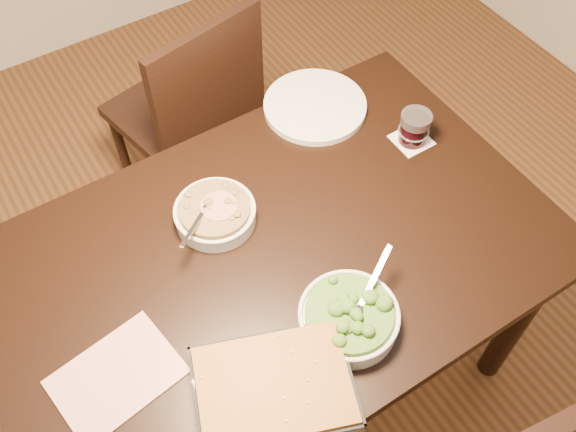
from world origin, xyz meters
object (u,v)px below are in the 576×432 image
at_px(table, 274,273).
at_px(stew_bowl, 215,213).
at_px(chair_far, 194,110).
at_px(dinner_plate, 315,106).
at_px(baking_dish, 274,389).
at_px(broccoli_bowl, 349,317).
at_px(wine_tumbler, 414,127).

xyz_separation_m(table, stew_bowl, (-0.07, 0.17, 0.12)).
height_order(table, chair_far, chair_far).
relative_size(stew_bowl, dinner_plate, 0.70).
height_order(table, baking_dish, baking_dish).
bearing_deg(table, baking_dish, -121.25).
height_order(baking_dish, dinner_plate, baking_dish).
distance_m(broccoli_bowl, chair_far, 1.08).
xyz_separation_m(stew_bowl, broccoli_bowl, (0.11, -0.42, 0.00)).
xyz_separation_m(broccoli_bowl, dinner_plate, (0.32, 0.61, -0.02)).
distance_m(table, chair_far, 0.81).
bearing_deg(baking_dish, stew_bowl, 96.68).
bearing_deg(dinner_plate, baking_dish, -129.69).
bearing_deg(dinner_plate, table, -135.52).
distance_m(stew_bowl, baking_dish, 0.48).
distance_m(wine_tumbler, dinner_plate, 0.30).
height_order(table, dinner_plate, dinner_plate).
bearing_deg(dinner_plate, wine_tumbler, -57.60).
relative_size(table, stew_bowl, 6.73).
height_order(table, stew_bowl, stew_bowl).
bearing_deg(wine_tumbler, baking_dish, -149.69).
height_order(table, broccoli_bowl, broccoli_bowl).
relative_size(dinner_plate, chair_far, 0.33).
bearing_deg(stew_bowl, wine_tumbler, -5.25).
distance_m(broccoli_bowl, wine_tumbler, 0.60).
height_order(baking_dish, chair_far, chair_far).
bearing_deg(broccoli_bowl, dinner_plate, 62.28).
height_order(stew_bowl, wine_tumbler, wine_tumbler).
relative_size(stew_bowl, broccoli_bowl, 0.84).
xyz_separation_m(stew_bowl, wine_tumbler, (0.59, -0.05, 0.02)).
distance_m(stew_bowl, chair_far, 0.71).
bearing_deg(table, chair_far, 78.69).
bearing_deg(baking_dish, broccoli_bowl, 33.12).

